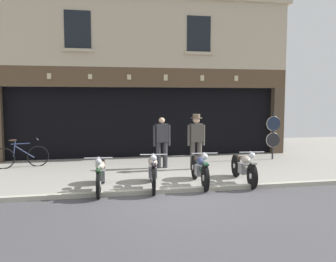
{
  "coord_description": "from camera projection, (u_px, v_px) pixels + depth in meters",
  "views": [
    {
      "loc": [
        -1.81,
        -7.82,
        2.19
      ],
      "look_at": [
        0.26,
        2.52,
        1.21
      ],
      "focal_mm": 37.79,
      "sensor_mm": 36.0,
      "label": 1
    }
  ],
  "objects": [
    {
      "name": "advert_board_near",
      "position": [
        80.0,
        111.0,
        12.83
      ],
      "size": [
        0.83,
        0.03,
        1.07
      ],
      "color": "silver"
    },
    {
      "name": "shopkeeper_center",
      "position": [
        196.0,
        138.0,
        10.9
      ],
      "size": [
        0.56,
        0.37,
        1.71
      ],
      "rotation": [
        0.0,
        0.0,
        3.18
      ],
      "color": "#47423D",
      "rests_on": "ground"
    },
    {
      "name": "tyre_sign_pole",
      "position": [
        273.0,
        132.0,
        12.67
      ],
      "size": [
        0.53,
        0.06,
        1.71
      ],
      "color": "#232328",
      "rests_on": "ground"
    },
    {
      "name": "ground",
      "position": [
        189.0,
        208.0,
        7.24
      ],
      "size": [
        22.92,
        22.0,
        0.18
      ],
      "color": "gray"
    },
    {
      "name": "shop_facade",
      "position": [
        141.0,
        111.0,
        14.9
      ],
      "size": [
        11.22,
        4.42,
        5.99
      ],
      "color": "black",
      "rests_on": "ground"
    },
    {
      "name": "leaning_bicycle",
      "position": [
        21.0,
        156.0,
        11.2
      ],
      "size": [
        1.65,
        0.61,
        0.93
      ],
      "rotation": [
        0.0,
        0.0,
        -1.31
      ],
      "color": "black",
      "rests_on": "ground"
    },
    {
      "name": "advert_board_far",
      "position": [
        52.0,
        108.0,
        12.63
      ],
      "size": [
        0.74,
        0.03,
        1.11
      ],
      "color": "silver"
    },
    {
      "name": "motorcycle_center_left",
      "position": [
        153.0,
        170.0,
        8.66
      ],
      "size": [
        0.62,
        2.0,
        0.93
      ],
      "rotation": [
        0.0,
        0.0,
        3.02
      ],
      "color": "black",
      "rests_on": "ground"
    },
    {
      "name": "motorcycle_center",
      "position": [
        200.0,
        168.0,
        8.94
      ],
      "size": [
        0.62,
        1.95,
        0.91
      ],
      "rotation": [
        0.0,
        0.0,
        3.06
      ],
      "color": "black",
      "rests_on": "ground"
    },
    {
      "name": "motorcycle_center_right",
      "position": [
        244.0,
        167.0,
        9.19
      ],
      "size": [
        0.62,
        1.96,
        0.9
      ],
      "rotation": [
        0.0,
        0.0,
        3.05
      ],
      "color": "black",
      "rests_on": "ground"
    },
    {
      "name": "salesman_left",
      "position": [
        162.0,
        140.0,
        11.1
      ],
      "size": [
        0.56,
        0.27,
        1.59
      ],
      "rotation": [
        0.0,
        0.0,
        3.25
      ],
      "color": "#2D2D33",
      "rests_on": "ground"
    },
    {
      "name": "motorcycle_left",
      "position": [
        101.0,
        173.0,
        8.41
      ],
      "size": [
        0.62,
        2.06,
        0.91
      ],
      "rotation": [
        0.0,
        0.0,
        3.06
      ],
      "color": "black",
      "rests_on": "ground"
    }
  ]
}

